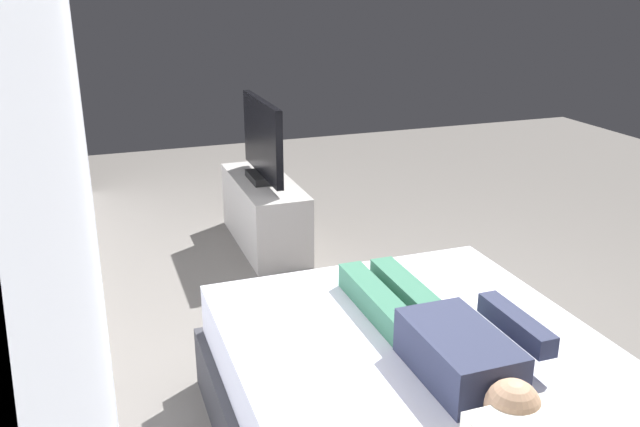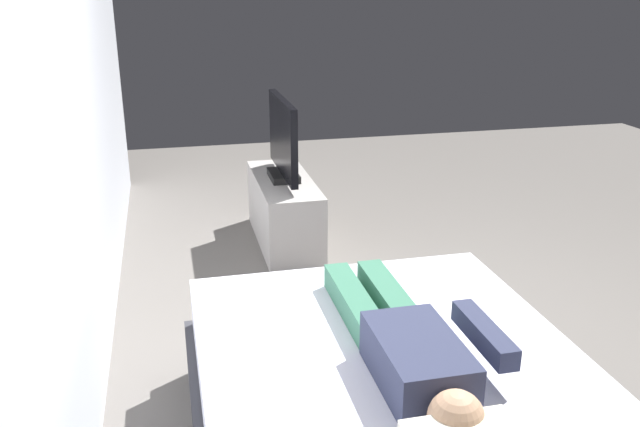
% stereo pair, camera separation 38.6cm
% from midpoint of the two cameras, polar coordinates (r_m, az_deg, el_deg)
% --- Properties ---
extents(ground_plane, '(10.00, 10.00, 0.00)m').
position_cam_midpoint_polar(ground_plane, '(3.58, 9.89, -12.80)').
color(ground_plane, slate).
extents(back_wall, '(6.40, 0.10, 2.80)m').
position_cam_midpoint_polar(back_wall, '(3.21, -17.70, 9.67)').
color(back_wall, silver).
rests_on(back_wall, ground).
extents(person, '(1.26, 0.46, 0.18)m').
position_cam_midpoint_polar(person, '(2.56, 11.97, -11.03)').
color(person, '#2D334C').
rests_on(person, bed).
extents(remote, '(0.15, 0.04, 0.02)m').
position_cam_midpoint_polar(remote, '(2.88, 18.03, -9.51)').
color(remote, black).
rests_on(remote, bed).
extents(tv_stand, '(1.10, 0.40, 0.50)m').
position_cam_midpoint_polar(tv_stand, '(4.97, -0.87, 0.20)').
color(tv_stand, '#B7B2AD').
rests_on(tv_stand, ground).
extents(tv, '(0.88, 0.20, 0.59)m').
position_cam_midpoint_polar(tv, '(4.81, -0.90, 6.21)').
color(tv, black).
rests_on(tv, tv_stand).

